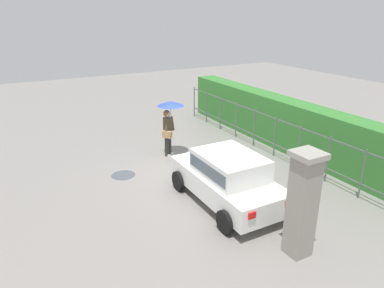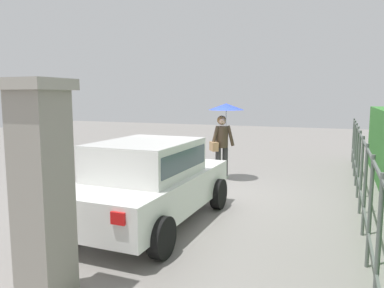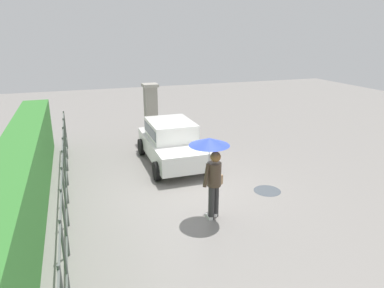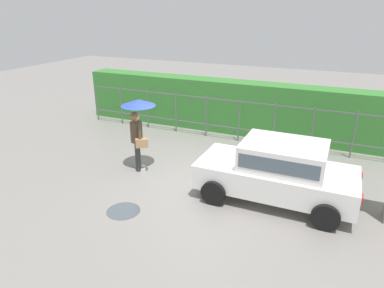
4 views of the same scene
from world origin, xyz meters
name	(u,v)px [view 4 (image 4 of 4)]	position (x,y,z in m)	size (l,w,h in m)	color
ground_plane	(193,180)	(0.00, 0.00, 0.00)	(40.00, 40.00, 0.00)	gray
car	(278,169)	(2.25, -0.11, 0.80)	(3.75, 1.87, 1.48)	white
pedestrian	(138,120)	(-1.69, 0.01, 1.48)	(0.96, 0.96, 2.05)	#333333
fence_section	(222,116)	(-0.37, 3.35, 0.83)	(10.94, 0.05, 1.50)	#59605B
hedge_row	(231,106)	(-0.37, 4.30, 0.95)	(11.89, 0.90, 1.90)	#387F33
puddle_near	(123,211)	(-0.85, -2.09, 0.00)	(0.78, 0.78, 0.00)	#4C545B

